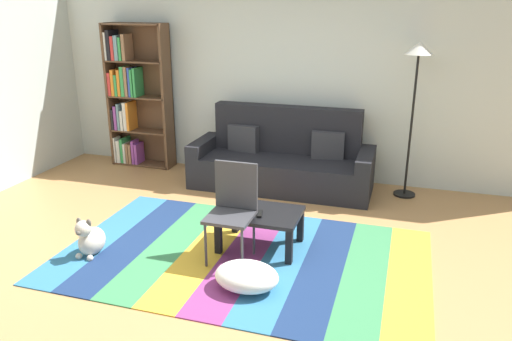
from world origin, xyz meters
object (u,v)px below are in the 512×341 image
Objects in this scene: couch at (282,161)px; folding_chair at (233,204)px; pouf at (247,276)px; coffee_table at (260,218)px; dog at (90,239)px; bookshelf at (132,97)px; standing_lamp at (417,69)px; tv_remote at (260,214)px.

folding_chair is (0.04, -1.94, 0.20)m from couch.
pouf is at bearing -35.33° from folding_chair.
folding_chair is (-0.18, -0.25, 0.22)m from coffee_table.
folding_chair is at bearing -126.56° from coffee_table.
coffee_table is 1.60m from dog.
coffee_table is at bearing -38.51° from bookshelf.
tv_remote is (-1.28, -1.91, -1.15)m from standing_lamp.
couch is 2.46m from pouf.
pouf is 0.71m from folding_chair.
pouf is 1.35× the size of dog.
tv_remote is (2.49, -2.04, -0.59)m from bookshelf.
dog reaches higher than coffee_table.
tv_remote is at bearing -78.30° from coffee_table.
folding_chair is at bearing -88.92° from couch.
tv_remote is (1.49, 0.54, 0.23)m from dog.
coffee_table is 2.56m from standing_lamp.
pouf is at bearing -4.78° from dog.
folding_chair is (1.29, 0.36, 0.37)m from dog.
coffee_table reaches higher than pouf.
coffee_table is (0.22, -1.69, -0.02)m from couch.
coffee_table is at bearing 77.62° from folding_chair.
bookshelf is at bearing 111.25° from dog.
bookshelf is 5.00× the size of dog.
folding_chair is at bearing -44.07° from bookshelf.
bookshelf is 3.81m from standing_lamp.
standing_lamp is 2.57m from tv_remote.
coffee_table is 0.77m from pouf.
couch is at bearing 97.65° from pouf.
standing_lamp is at bearing 44.10° from tv_remote.
dog is at bearing 175.22° from pouf.
tv_remote is at bearing 19.87° from dog.
dog is 0.44× the size of folding_chair.
pouf is at bearing -94.30° from tv_remote.
coffee_table is at bearing 89.66° from tv_remote.
bookshelf is at bearing 141.49° from coffee_table.
folding_chair is at bearing -125.33° from standing_lamp.
bookshelf is 13.24× the size of tv_remote.
bookshelf is 1.08× the size of standing_lamp.
bookshelf is 2.89m from dog.
bookshelf is at bearing 172.86° from couch.
couch is at bearing 85.56° from tv_remote.
pouf is (0.11, -0.74, -0.19)m from coffee_table.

